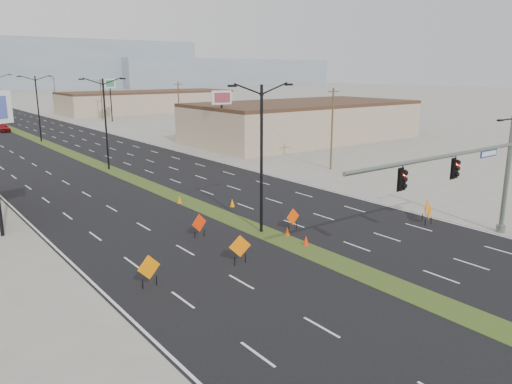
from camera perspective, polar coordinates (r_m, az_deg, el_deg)
ground at (r=26.81m, az=16.83°, el=-10.85°), size 600.00×600.00×0.00m
building_se_near at (r=80.44m, az=5.38°, el=7.91°), size 36.00×18.00×5.50m
building_se_far at (r=137.14m, az=-12.25°, el=9.98°), size 44.00×16.00×5.00m
mesa_center at (r=319.65m, az=-27.11°, el=12.89°), size 220.00×50.00×28.00m
mesa_east at (r=363.91m, az=-3.97°, el=13.47°), size 160.00×50.00×18.00m
signal_mast at (r=33.39m, az=23.35°, el=2.09°), size 16.30×0.60×8.00m
streetlight_0 at (r=33.29m, az=0.63°, el=4.29°), size 5.15×0.24×10.02m
streetlight_1 at (r=57.82m, az=-16.81°, el=7.76°), size 5.15×0.24×10.02m
streetlight_2 at (r=84.54m, az=-23.66°, el=8.93°), size 5.15×0.24×10.02m
streetlight_3 at (r=111.89m, az=-27.20°, el=9.49°), size 5.15×0.24×10.02m
utility_pole_0 at (r=56.27m, az=8.68°, el=7.28°), size 1.60×0.20×9.00m
utility_pole_1 at (r=84.35m, az=-8.81°, el=9.40°), size 1.60×0.20×9.00m
utility_pole_2 at (r=116.25m, az=-17.24°, el=10.12°), size 1.60×0.20×9.00m
utility_pole_3 at (r=149.55m, az=-22.00°, el=10.43°), size 1.60×0.20×9.00m
car_left at (r=101.59m, az=-26.93°, el=6.57°), size 1.91×4.37×1.46m
car_mid at (r=119.48m, az=-26.65°, el=7.50°), size 1.89×4.95×1.61m
construction_sign_0 at (r=26.36m, az=-12.14°, el=-8.53°), size 1.32×0.17×1.77m
construction_sign_1 at (r=28.74m, az=-1.84°, el=-6.31°), size 1.28×0.42×1.76m
construction_sign_2 at (r=33.39m, az=-6.51°, el=-3.63°), size 1.21×0.28×1.64m
construction_sign_3 at (r=34.80m, az=4.24°, el=-2.94°), size 1.17×0.09×1.56m
construction_sign_4 at (r=37.93m, az=19.17°, el=-2.19°), size 1.17×0.47×1.65m
construction_sign_5 at (r=39.12m, az=18.88°, el=-1.62°), size 1.20×0.56×1.72m
cone_0 at (r=33.76m, az=3.60°, el=-4.55°), size 0.39×0.39×0.61m
cone_1 at (r=32.01m, az=5.73°, el=-5.56°), size 0.52×0.52×0.68m
cone_2 at (r=40.79m, az=-2.73°, el=-1.25°), size 0.48×0.48×0.67m
cone_3 at (r=42.22m, az=-8.75°, el=-0.87°), size 0.44×0.44×0.67m
pole_sign_east_near at (r=66.82m, az=-3.96°, el=10.13°), size 2.70×1.03×8.27m
pole_sign_east_far at (r=113.41m, az=-16.34°, el=11.46°), size 2.86×1.47×9.06m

